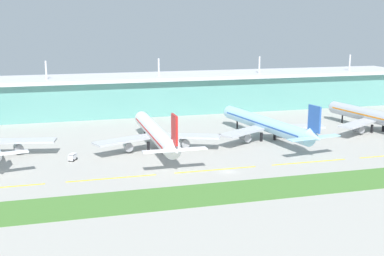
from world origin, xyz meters
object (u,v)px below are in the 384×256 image
(airliner_near_middle, at_px, (156,133))
(baggage_cart, at_px, (73,157))
(airliner_far_middle, at_px, (266,124))
(airliner_farthest, at_px, (376,117))

(airliner_near_middle, height_order, baggage_cart, airliner_near_middle)
(airliner_far_middle, xyz_separation_m, baggage_cart, (-77.96, -10.86, -5.19))
(airliner_far_middle, distance_m, airliner_farthest, 52.92)
(airliner_near_middle, xyz_separation_m, airliner_far_middle, (46.81, 3.67, 0.00))
(airliner_far_middle, xyz_separation_m, airliner_farthest, (52.89, 1.65, -0.01))
(airliner_near_middle, bearing_deg, airliner_far_middle, 4.49)
(airliner_farthest, xyz_separation_m, baggage_cart, (-130.85, -12.51, -5.19))
(airliner_farthest, height_order, baggage_cart, airliner_farthest)
(airliner_near_middle, distance_m, airliner_farthest, 99.84)
(airliner_farthest, bearing_deg, airliner_near_middle, -176.94)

